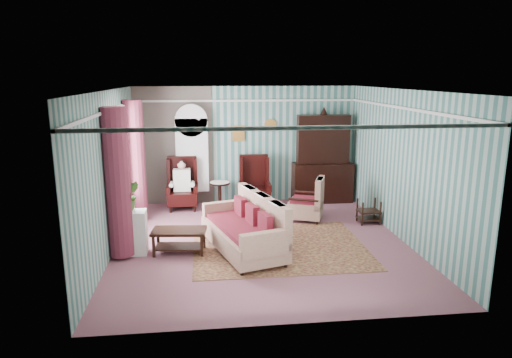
{
  "coord_description": "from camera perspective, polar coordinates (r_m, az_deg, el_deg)",
  "views": [
    {
      "loc": [
        -1.06,
        -8.27,
        3.16
      ],
      "look_at": [
        -0.04,
        0.6,
        1.12
      ],
      "focal_mm": 32.0,
      "sensor_mm": 36.0,
      "label": 1
    }
  ],
  "objects": [
    {
      "name": "wingback_right",
      "position": [
        11.08,
        -0.14,
        -0.36
      ],
      "size": [
        0.76,
        0.8,
        1.25
      ],
      "primitive_type": "cube",
      "color": "black",
      "rests_on": "floor"
    },
    {
      "name": "bookcase",
      "position": [
        11.3,
        -7.95,
        2.34
      ],
      "size": [
        0.8,
        0.28,
        2.24
      ],
      "primitive_type": "cube",
      "color": "silver",
      "rests_on": "floor"
    },
    {
      "name": "floor",
      "position": [
        8.92,
        0.68,
        -7.89
      ],
      "size": [
        6.0,
        6.0,
        0.0
      ],
      "primitive_type": "plane",
      "color": "#8C515C",
      "rests_on": "ground"
    },
    {
      "name": "potted_plant_b",
      "position": [
        8.45,
        -15.38,
        -1.97
      ],
      "size": [
        0.32,
        0.28,
        0.53
      ],
      "primitive_type": "imported",
      "rotation": [
        0.0,
        0.0,
        0.15
      ],
      "color": "#25591B",
      "rests_on": "plant_stand"
    },
    {
      "name": "wingback_left",
      "position": [
        11.03,
        -9.21,
        -0.59
      ],
      "size": [
        0.76,
        0.8,
        1.25
      ],
      "primitive_type": "cube",
      "color": "black",
      "rests_on": "floor"
    },
    {
      "name": "plant_stand",
      "position": [
        8.54,
        -15.33,
        -6.47
      ],
      "size": [
        0.55,
        0.35,
        0.8
      ],
      "primitive_type": "cube",
      "color": "silver",
      "rests_on": "floor"
    },
    {
      "name": "seated_woman",
      "position": [
        11.04,
        -9.21,
        -0.77
      ],
      "size": [
        0.44,
        0.4,
        1.18
      ],
      "primitive_type": null,
      "color": "silver",
      "rests_on": "floor"
    },
    {
      "name": "potted_plant_a",
      "position": [
        8.24,
        -15.94,
        -2.93
      ],
      "size": [
        0.43,
        0.41,
        0.38
      ],
      "primitive_type": "imported",
      "rotation": [
        0.0,
        0.0,
        0.41
      ],
      "color": "#1C4C18",
      "rests_on": "plant_stand"
    },
    {
      "name": "nest_table",
      "position": [
        10.25,
        13.9,
        -3.91
      ],
      "size": [
        0.45,
        0.38,
        0.54
      ],
      "primitive_type": "cube",
      "color": "black",
      "rests_on": "floor"
    },
    {
      "name": "round_side_table",
      "position": [
        11.25,
        -4.54,
        -1.91
      ],
      "size": [
        0.5,
        0.5,
        0.6
      ],
      "primitive_type": "cylinder",
      "color": "black",
      "rests_on": "floor"
    },
    {
      "name": "rug",
      "position": [
        8.68,
        2.92,
        -8.46
      ],
      "size": [
        3.2,
        2.6,
        0.01
      ],
      "primitive_type": "cube",
      "color": "#45171E",
      "rests_on": "floor"
    },
    {
      "name": "potted_plant_c",
      "position": [
        8.46,
        -16.31,
        -2.6
      ],
      "size": [
        0.24,
        0.24,
        0.36
      ],
      "primitive_type": "imported",
      "rotation": [
        0.0,
        0.0,
        -0.19
      ],
      "color": "#1E561A",
      "rests_on": "plant_stand"
    },
    {
      "name": "coffee_table",
      "position": [
        8.46,
        -9.55,
        -7.68
      ],
      "size": [
        1.01,
        0.6,
        0.44
      ],
      "primitive_type": "cube",
      "rotation": [
        0.0,
        0.0,
        -0.11
      ],
      "color": "black",
      "rests_on": "floor"
    },
    {
      "name": "room_shell",
      "position": [
        8.54,
        -3.56,
        5.07
      ],
      "size": [
        5.53,
        6.02,
        2.91
      ],
      "color": "#3D6F68",
      "rests_on": "ground"
    },
    {
      "name": "sofa",
      "position": [
        8.27,
        -1.67,
        -5.52
      ],
      "size": [
        1.48,
        2.28,
        1.11
      ],
      "primitive_type": "cube",
      "rotation": [
        0.0,
        0.0,
        1.87
      ],
      "color": "beige",
      "rests_on": "floor"
    },
    {
      "name": "floral_armchair",
      "position": [
        10.18,
        6.25,
        -2.71
      ],
      "size": [
        0.96,
        1.0,
        0.88
      ],
      "primitive_type": "cube",
      "rotation": [
        0.0,
        0.0,
        1.19
      ],
      "color": "beige",
      "rests_on": "floor"
    },
    {
      "name": "dresser_hutch",
      "position": [
        11.56,
        8.37,
        2.86
      ],
      "size": [
        1.5,
        0.56,
        2.36
      ],
      "primitive_type": "cube",
      "color": "black",
      "rests_on": "floor"
    }
  ]
}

